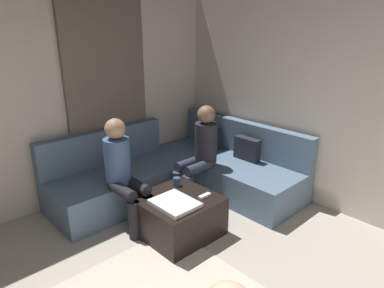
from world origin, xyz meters
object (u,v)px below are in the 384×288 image
(coffee_mug, at_px, (177,182))
(person_on_couch_side, at_px, (123,170))
(person_on_couch_back, at_px, (200,150))
(sectional_couch, at_px, (182,172))
(ottoman, at_px, (178,215))
(game_remote, at_px, (205,196))

(coffee_mug, xyz_separation_m, person_on_couch_side, (-0.32, -0.48, 0.19))
(coffee_mug, height_order, person_on_couch_back, person_on_couch_back)
(person_on_couch_back, distance_m, person_on_couch_side, 1.04)
(sectional_couch, distance_m, person_on_couch_back, 0.47)
(ottoman, xyz_separation_m, person_on_couch_back, (-0.41, 0.73, 0.45))
(coffee_mug, distance_m, game_remote, 0.40)
(sectional_couch, distance_m, person_on_couch_side, 1.06)
(ottoman, height_order, game_remote, game_remote)
(person_on_couch_side, bearing_deg, sectional_couch, -171.39)
(ottoman, height_order, person_on_couch_back, person_on_couch_back)
(person_on_couch_side, bearing_deg, person_on_couch_back, 172.95)
(game_remote, height_order, person_on_couch_back, person_on_couch_back)
(sectional_couch, distance_m, coffee_mug, 0.70)
(game_remote, xyz_separation_m, person_on_couch_side, (-0.72, -0.52, 0.23))
(game_remote, distance_m, person_on_couch_side, 0.91)
(game_remote, relative_size, person_on_couch_side, 0.12)
(sectional_couch, height_order, ottoman, sectional_couch)
(ottoman, height_order, person_on_couch_side, person_on_couch_side)
(sectional_couch, height_order, game_remote, sectional_couch)
(person_on_couch_back, bearing_deg, ottoman, 119.29)
(sectional_couch, relative_size, ottoman, 3.36)
(sectional_couch, bearing_deg, coffee_mug, -46.75)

